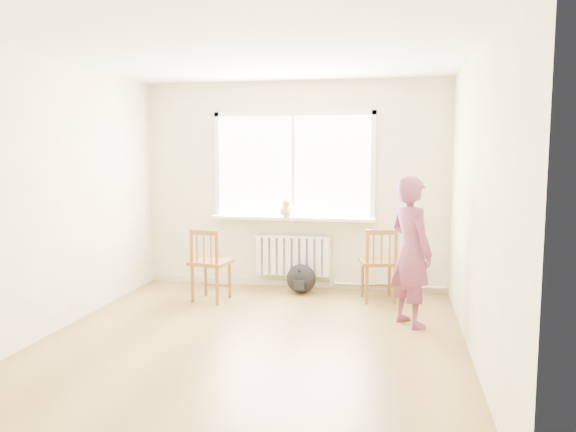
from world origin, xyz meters
The scene contains 13 objects.
floor centered at (0.00, 0.00, 0.00)m, with size 4.50×4.50×0.00m, color olive.
ceiling centered at (0.00, 0.00, 2.70)m, with size 4.50×4.50×0.00m, color white.
back_wall centered at (0.00, 2.25, 1.35)m, with size 4.00×0.01×2.70m, color beige.
window centered at (0.00, 2.22, 1.66)m, with size 2.12×0.05×1.42m.
windowsill centered at (0.00, 2.14, 0.93)m, with size 2.15×0.22×0.04m, color white.
radiator centered at (0.00, 2.16, 0.44)m, with size 1.00×0.12×0.55m.
heating_pipe centered at (1.25, 2.19, 0.08)m, with size 0.04×0.04×1.40m, color silver.
baseboard centered at (0.00, 2.23, 0.04)m, with size 4.00×0.03×0.08m, color beige.
chair_left centered at (-0.86, 1.31, 0.45)m, with size 0.50×0.48×0.88m.
chair_right centered at (1.15, 1.68, 0.45)m, with size 0.52×0.50×0.89m.
person centered at (1.48, 0.82, 0.77)m, with size 0.56×0.37×1.55m, color #C2404A.
cat centered at (-0.06, 2.05, 1.06)m, with size 0.23×0.41×0.28m.
backpack centered at (0.16, 1.90, 0.19)m, with size 0.37×0.28×0.37m, color black.
Camera 1 is at (1.33, -4.99, 1.79)m, focal length 35.00 mm.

